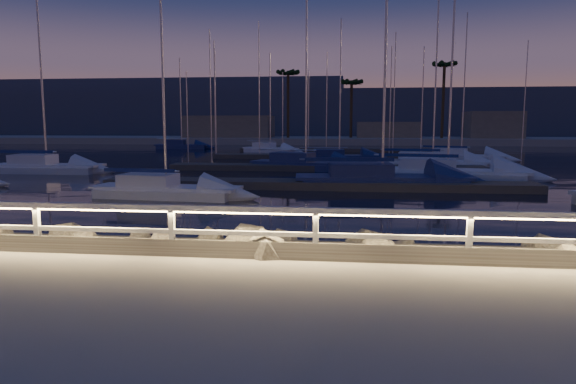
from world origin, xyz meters
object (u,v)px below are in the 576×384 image
object	(u,v)px
sailboat_e	(44,166)
sailboat_b	(163,189)
sailboat_i	(269,149)
sailboat_l	(459,156)
sailboat_m	(180,145)
guard_rail	(263,220)
sailboat_h	(443,171)
sailboat_g	(430,162)
sailboat_f	(303,163)
sailboat_c	(378,179)
sailboat_k	(337,157)

from	to	relation	value
sailboat_e	sailboat_b	bearing A→B (deg)	-41.56
sailboat_e	sailboat_i	world-z (taller)	sailboat_e
sailboat_l	sailboat_m	distance (m)	36.13
guard_rail	sailboat_h	world-z (taller)	sailboat_h
guard_rail	sailboat_l	xyz separation A→B (m)	(11.64, 37.76, -0.98)
sailboat_g	sailboat_l	size ratio (longest dim) A/B	1.05
sailboat_f	sailboat_m	xyz separation A→B (m)	(-18.60, 28.40, -0.02)
sailboat_c	sailboat_i	xyz separation A→B (m)	(-10.56, 31.24, -0.04)
sailboat_h	sailboat_i	world-z (taller)	sailboat_h
sailboat_k	sailboat_m	distance (m)	28.73
guard_rail	sailboat_l	distance (m)	39.53
sailboat_g	sailboat_m	bearing A→B (deg)	146.98
sailboat_c	sailboat_i	size ratio (longest dim) A/B	1.36
guard_rail	sailboat_b	bearing A→B (deg)	118.82
sailboat_h	sailboat_i	size ratio (longest dim) A/B	1.38
sailboat_c	sailboat_k	xyz separation A→B (m)	(-2.51, 18.38, -0.06)
sailboat_g	sailboat_k	bearing A→B (deg)	149.65
sailboat_m	sailboat_f	bearing A→B (deg)	-60.56
sailboat_k	sailboat_l	xyz separation A→B (m)	(10.91, 2.54, -0.00)
sailboat_b	sailboat_k	xyz separation A→B (m)	(7.34, 23.21, -0.00)
sailboat_e	sailboat_i	size ratio (longest dim) A/B	1.13
sailboat_b	sailboat_m	size ratio (longest dim) A/B	0.97
sailboat_h	sailboat_l	bearing A→B (deg)	85.85
guard_rail	sailboat_f	bearing A→B (deg)	93.28
sailboat_h	sailboat_k	size ratio (longest dim) A/B	1.26
sailboat_h	sailboat_k	bearing A→B (deg)	126.34
sailboat_g	sailboat_m	xyz separation A→B (m)	(-27.91, 25.67, 0.00)
sailboat_c	sailboat_g	size ratio (longest dim) A/B	1.12
guard_rail	sailboat_m	world-z (taller)	sailboat_m
sailboat_f	sailboat_g	distance (m)	9.70
sailboat_i	sailboat_l	world-z (taller)	sailboat_l
guard_rail	sailboat_k	size ratio (longest dim) A/B	3.61
guard_rail	sailboat_h	size ratio (longest dim) A/B	2.86
sailboat_c	sailboat_e	distance (m)	22.51
guard_rail	sailboat_b	size ratio (longest dim) A/B	3.87
sailboat_b	sailboat_h	world-z (taller)	sailboat_h
sailboat_l	sailboat_m	bearing A→B (deg)	173.15
guard_rail	sailboat_c	size ratio (longest dim) A/B	2.90
sailboat_i	sailboat_k	bearing A→B (deg)	-35.64
sailboat_l	guard_rail	bearing A→B (deg)	-85.51
sailboat_l	sailboat_c	bearing A→B (deg)	-90.26
sailboat_c	sailboat_k	world-z (taller)	sailboat_c
sailboat_b	sailboat_g	distance (m)	22.51
sailboat_b	sailboat_c	xyz separation A→B (m)	(9.85, 4.82, 0.06)
sailboat_h	sailboat_l	xyz separation A→B (m)	(4.25, 16.28, -0.05)
sailboat_e	sailboat_g	xyz separation A→B (m)	(26.42, 7.17, -0.03)
sailboat_c	sailboat_f	bearing A→B (deg)	111.14
sailboat_c	sailboat_m	xyz separation A→B (m)	(-23.36, 38.15, -0.03)
sailboat_g	sailboat_h	distance (m)	7.84
sailboat_b	sailboat_i	xyz separation A→B (m)	(-0.71, 36.06, 0.02)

